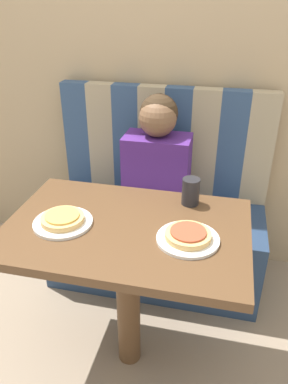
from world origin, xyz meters
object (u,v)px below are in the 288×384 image
at_px(pizza_right, 188,235).
at_px(person, 157,157).
at_px(pizza_left, 62,218).
at_px(plate_left, 63,223).
at_px(drinking_cup, 191,191).
at_px(plate_right, 188,239).

bearing_deg(pizza_right, person, 110.37).
height_order(person, pizza_left, person).
height_order(plate_left, pizza_left, pizza_left).
height_order(pizza_left, drinking_cup, drinking_cup).
bearing_deg(pizza_right, drinking_cup, 95.16).
distance_m(plate_left, pizza_right, 0.47).
bearing_deg(pizza_left, plate_left, -90.00).
xyz_separation_m(plate_left, drinking_cup, (0.45, 0.26, 0.05)).
height_order(person, drinking_cup, person).
relative_size(plate_left, drinking_cup, 1.99).
relative_size(plate_left, plate_right, 1.00).
height_order(plate_right, pizza_left, pizza_left).
bearing_deg(drinking_cup, person, 119.58).
bearing_deg(plate_right, plate_left, 180.00).
bearing_deg(pizza_right, plate_right, -90.00).
bearing_deg(drinking_cup, plate_left, -149.76).
bearing_deg(plate_left, pizza_left, 90.00).
height_order(pizza_right, drinking_cup, drinking_cup).
bearing_deg(drinking_cup, plate_right, -84.84).
distance_m(plate_right, drinking_cup, 0.27).
distance_m(pizza_right, drinking_cup, 0.26).
relative_size(pizza_right, drinking_cup, 1.45).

